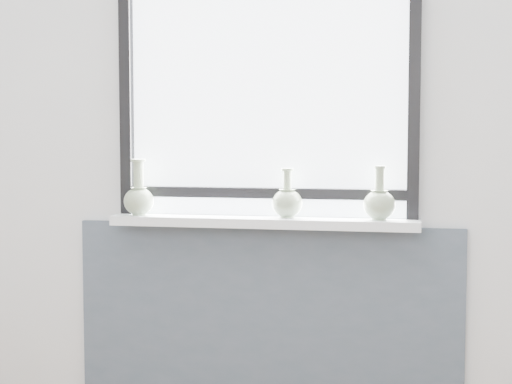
% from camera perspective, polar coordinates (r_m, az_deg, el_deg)
% --- Properties ---
extents(back_wall, '(3.60, 0.02, 2.60)m').
position_cam_1_polar(back_wall, '(3.42, 0.84, 5.01)').
color(back_wall, silver).
rests_on(back_wall, ground).
extents(apron_panel, '(1.70, 0.03, 0.86)m').
position_cam_1_polar(apron_panel, '(3.49, 0.74, -9.41)').
color(apron_panel, '#4C5466').
rests_on(apron_panel, ground).
extents(windowsill, '(1.32, 0.18, 0.04)m').
position_cam_1_polar(windowsill, '(3.35, 0.53, -2.19)').
color(windowsill, white).
rests_on(windowsill, apron_panel).
extents(window, '(1.30, 0.06, 1.05)m').
position_cam_1_polar(window, '(3.39, 0.73, 7.40)').
color(window, black).
rests_on(window, windowsill).
extents(vase_a, '(0.13, 0.13, 0.25)m').
position_cam_1_polar(vase_a, '(3.46, -8.52, -0.41)').
color(vase_a, '#9AAF8C').
rests_on(vase_a, windowsill).
extents(vase_b, '(0.13, 0.13, 0.21)m').
position_cam_1_polar(vase_b, '(3.33, 2.28, -0.69)').
color(vase_b, '#9AAF8C').
rests_on(vase_b, windowsill).
extents(vase_c, '(0.13, 0.13, 0.22)m').
position_cam_1_polar(vase_c, '(3.28, 8.96, -0.77)').
color(vase_c, '#9AAF8C').
rests_on(vase_c, windowsill).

